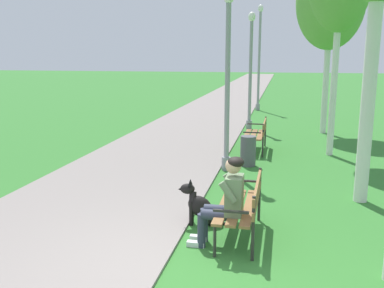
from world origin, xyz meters
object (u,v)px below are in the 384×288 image
(lamp_post_far, at_px, (259,57))
(dog_black, at_px, (203,208))
(park_bench_near, at_px, (244,203))
(birch_tree_fourth, at_px, (331,1))
(litter_bin, at_px, (248,151))
(park_bench_mid, at_px, (257,133))
(person_seated_on_near_bench, at_px, (226,198))
(lamp_post_mid, at_px, (250,70))
(lamp_post_near, at_px, (227,79))

(lamp_post_far, bearing_deg, dog_black, -89.86)
(park_bench_near, relative_size, birch_tree_fourth, 0.26)
(dog_black, xyz_separation_m, litter_bin, (0.37, 3.74, 0.09))
(park_bench_near, bearing_deg, park_bench_mid, 91.60)
(person_seated_on_near_bench, xyz_separation_m, birch_tree_fourth, (2.01, 9.29, 3.50))
(lamp_post_far, relative_size, birch_tree_fourth, 0.83)
(lamp_post_mid, height_order, litter_bin, lamp_post_mid)
(dog_black, relative_size, lamp_post_far, 0.18)
(lamp_post_far, bearing_deg, park_bench_near, -87.32)
(person_seated_on_near_bench, xyz_separation_m, lamp_post_near, (-0.51, 3.92, 1.35))
(lamp_post_mid, relative_size, birch_tree_fourth, 0.69)
(lamp_post_near, bearing_deg, litter_bin, 48.75)
(park_bench_mid, height_order, dog_black, park_bench_mid)
(park_bench_mid, relative_size, dog_black, 1.80)
(birch_tree_fourth, distance_m, litter_bin, 6.53)
(dog_black, height_order, lamp_post_far, lamp_post_far)
(person_seated_on_near_bench, bearing_deg, lamp_post_mid, 92.70)
(lamp_post_far, height_order, birch_tree_fourth, birch_tree_fourth)
(dog_black, bearing_deg, lamp_post_mid, 90.09)
(park_bench_near, distance_m, park_bench_mid, 5.68)
(lamp_post_near, distance_m, lamp_post_far, 10.94)
(park_bench_near, distance_m, person_seated_on_near_bench, 0.43)
(park_bench_mid, xyz_separation_m, person_seated_on_near_bench, (-0.05, -6.01, 0.17))
(park_bench_near, xyz_separation_m, birch_tree_fourth, (1.81, 8.95, 3.67))
(park_bench_mid, bearing_deg, lamp_post_near, -104.92)
(person_seated_on_near_bench, relative_size, lamp_post_mid, 0.32)
(park_bench_mid, xyz_separation_m, birch_tree_fourth, (1.96, 3.28, 3.67))
(birch_tree_fourth, xyz_separation_m, litter_bin, (-2.08, -4.87, -3.83))
(lamp_post_far, distance_m, litter_bin, 10.64)
(litter_bin, bearing_deg, lamp_post_near, -131.25)
(lamp_post_near, bearing_deg, park_bench_mid, 75.08)
(lamp_post_mid, bearing_deg, lamp_post_near, -90.58)
(park_bench_near, height_order, lamp_post_near, lamp_post_near)
(park_bench_mid, distance_m, dog_black, 5.35)
(lamp_post_near, relative_size, litter_bin, 5.58)
(dog_black, xyz_separation_m, lamp_post_far, (-0.03, 14.16, 2.18))
(lamp_post_far, xyz_separation_m, litter_bin, (0.41, -10.42, -2.09))
(person_seated_on_near_bench, relative_size, birch_tree_fourth, 0.22)
(person_seated_on_near_bench, height_order, lamp_post_far, lamp_post_far)
(park_bench_mid, bearing_deg, lamp_post_mid, 98.01)
(lamp_post_mid, bearing_deg, dog_black, -89.91)
(park_bench_near, height_order, dog_black, park_bench_near)
(lamp_post_mid, bearing_deg, park_bench_near, -85.92)
(person_seated_on_near_bench, bearing_deg, dog_black, 122.41)
(park_bench_near, bearing_deg, dog_black, 151.53)
(park_bench_near, distance_m, lamp_post_mid, 9.37)
(park_bench_near, height_order, birch_tree_fourth, birch_tree_fourth)
(lamp_post_far, bearing_deg, birch_tree_fourth, -65.91)
(park_bench_near, height_order, litter_bin, park_bench_near)
(person_seated_on_near_bench, xyz_separation_m, lamp_post_mid, (-0.45, 9.56, 1.36))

